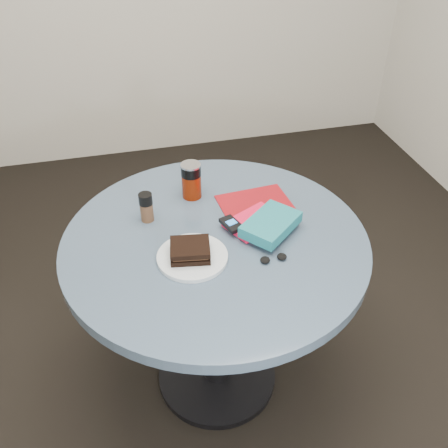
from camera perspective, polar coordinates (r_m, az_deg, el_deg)
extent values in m
plane|color=black|center=(2.18, -0.80, -17.03)|extent=(4.00, 4.00, 0.00)
cylinder|color=black|center=(2.17, -0.81, -16.80)|extent=(0.48, 0.48, 0.03)
cylinder|color=black|center=(1.89, -0.90, -10.53)|extent=(0.11, 0.11, 0.68)
cylinder|color=#37485C|center=(1.64, -1.02, -2.09)|extent=(1.00, 1.00, 0.04)
cylinder|color=silver|center=(1.54, -3.64, -3.79)|extent=(0.22, 0.22, 0.01)
cube|color=black|center=(1.53, -3.87, -3.38)|extent=(0.13, 0.12, 0.02)
cube|color=#3B2416|center=(1.52, -3.89, -3.01)|extent=(0.12, 0.10, 0.01)
cube|color=black|center=(1.52, -3.91, -2.64)|extent=(0.13, 0.12, 0.02)
cylinder|color=#6E1B05|center=(1.79, -3.72, 4.39)|extent=(0.07, 0.07, 0.09)
cylinder|color=black|center=(1.76, -3.80, 6.12)|extent=(0.07, 0.07, 0.04)
cylinder|color=silver|center=(1.75, -3.83, 6.73)|extent=(0.07, 0.07, 0.01)
cylinder|color=#4E3321|center=(1.70, -8.81, 1.39)|extent=(0.05, 0.05, 0.07)
cylinder|color=black|center=(1.67, -8.97, 2.84)|extent=(0.06, 0.06, 0.04)
cube|color=maroon|center=(1.77, 3.59, 2.30)|extent=(0.26, 0.21, 0.00)
cube|color=red|center=(1.67, 3.47, 0.27)|extent=(0.22, 0.19, 0.02)
cube|color=#16626D|center=(1.62, 5.37, -0.04)|extent=(0.23, 0.22, 0.04)
cube|color=black|center=(1.64, 0.84, -0.02)|extent=(0.07, 0.09, 0.01)
cube|color=blue|center=(1.63, 0.85, 0.19)|extent=(0.04, 0.04, 0.00)
ellipsoid|color=black|center=(1.53, 4.72, -4.12)|extent=(0.03, 0.03, 0.02)
ellipsoid|color=black|center=(1.55, 6.63, -3.73)|extent=(0.03, 0.03, 0.02)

